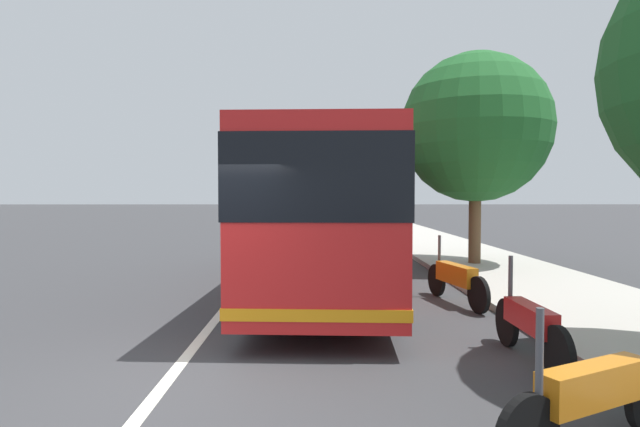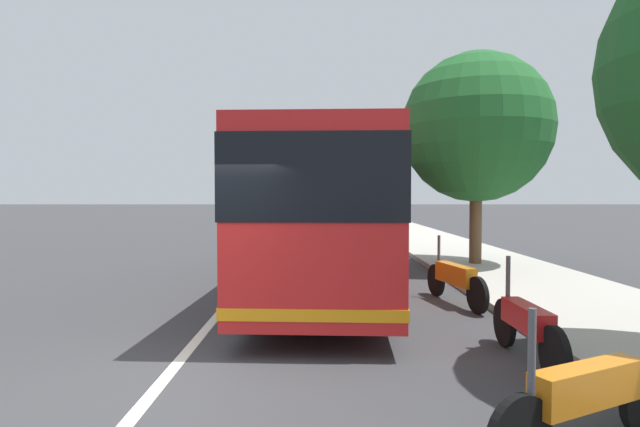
{
  "view_description": "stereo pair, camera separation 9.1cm",
  "coord_description": "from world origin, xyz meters",
  "px_view_note": "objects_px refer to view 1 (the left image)",
  "views": [
    {
      "loc": [
        -5.59,
        -1.68,
        2.12
      ],
      "look_at": [
        7.27,
        -1.81,
        1.65
      ],
      "focal_mm": 28.88,
      "sensor_mm": 36.0,
      "label": 1
    },
    {
      "loc": [
        -5.59,
        -1.77,
        2.12
      ],
      "look_at": [
        7.27,
        -1.81,
        1.65
      ],
      "focal_mm": 28.88,
      "sensor_mm": 36.0,
      "label": 2
    }
  ],
  "objects_px": {
    "coach_bus": "(327,206)",
    "motorcycle_angled": "(529,325)",
    "car_ahead_same_lane": "(264,215)",
    "motorcycle_far_end": "(456,279)",
    "car_oncoming": "(319,214)",
    "roadside_tree_mid_block": "(476,128)",
    "car_far_distant": "(278,211)",
    "motorcycle_nearest_curb": "(593,396)",
    "car_behind_bus": "(334,224)"
  },
  "relations": [
    {
      "from": "car_behind_bus",
      "to": "motorcycle_far_end",
      "type": "bearing_deg",
      "value": -169.15
    },
    {
      "from": "roadside_tree_mid_block",
      "to": "motorcycle_nearest_curb",
      "type": "bearing_deg",
      "value": 167.54
    },
    {
      "from": "motorcycle_angled",
      "to": "car_oncoming",
      "type": "xyz_separation_m",
      "value": [
        33.35,
        2.38,
        0.19
      ]
    },
    {
      "from": "car_behind_bus",
      "to": "car_far_distant",
      "type": "bearing_deg",
      "value": 14.99
    },
    {
      "from": "motorcycle_far_end",
      "to": "roadside_tree_mid_block",
      "type": "relative_size",
      "value": 0.37
    },
    {
      "from": "car_ahead_same_lane",
      "to": "roadside_tree_mid_block",
      "type": "xyz_separation_m",
      "value": [
        -20.46,
        -8.12,
        3.34
      ]
    },
    {
      "from": "motorcycle_nearest_curb",
      "to": "car_behind_bus",
      "type": "bearing_deg",
      "value": -112.91
    },
    {
      "from": "motorcycle_nearest_curb",
      "to": "car_ahead_same_lane",
      "type": "height_order",
      "value": "car_ahead_same_lane"
    },
    {
      "from": "motorcycle_far_end",
      "to": "car_behind_bus",
      "type": "height_order",
      "value": "car_behind_bus"
    },
    {
      "from": "car_ahead_same_lane",
      "to": "roadside_tree_mid_block",
      "type": "bearing_deg",
      "value": 23.89
    },
    {
      "from": "motorcycle_angled",
      "to": "roadside_tree_mid_block",
      "type": "distance_m",
      "value": 9.4
    },
    {
      "from": "motorcycle_far_end",
      "to": "motorcycle_nearest_curb",
      "type": "bearing_deg",
      "value": 162.71
    },
    {
      "from": "motorcycle_far_end",
      "to": "roadside_tree_mid_block",
      "type": "bearing_deg",
      "value": -33.87
    },
    {
      "from": "car_ahead_same_lane",
      "to": "car_oncoming",
      "type": "relative_size",
      "value": 0.86
    },
    {
      "from": "motorcycle_far_end",
      "to": "car_ahead_same_lane",
      "type": "relative_size",
      "value": 0.58
    },
    {
      "from": "car_ahead_same_lane",
      "to": "car_oncoming",
      "type": "xyz_separation_m",
      "value": [
        4.42,
        -3.8,
        -0.05
      ]
    },
    {
      "from": "motorcycle_nearest_curb",
      "to": "coach_bus",
      "type": "bearing_deg",
      "value": -102.11
    },
    {
      "from": "car_oncoming",
      "to": "roadside_tree_mid_block",
      "type": "height_order",
      "value": "roadside_tree_mid_block"
    },
    {
      "from": "coach_bus",
      "to": "motorcycle_nearest_curb",
      "type": "distance_m",
      "value": 8.03
    },
    {
      "from": "car_oncoming",
      "to": "motorcycle_angled",
      "type": "bearing_deg",
      "value": -178.41
    },
    {
      "from": "car_ahead_same_lane",
      "to": "car_far_distant",
      "type": "bearing_deg",
      "value": -179.18
    },
    {
      "from": "car_far_distant",
      "to": "motorcycle_far_end",
      "type": "bearing_deg",
      "value": 13.68
    },
    {
      "from": "motorcycle_angled",
      "to": "car_far_distant",
      "type": "xyz_separation_m",
      "value": [
        38.8,
        5.93,
        0.23
      ]
    },
    {
      "from": "coach_bus",
      "to": "car_far_distant",
      "type": "height_order",
      "value": "coach_bus"
    },
    {
      "from": "coach_bus",
      "to": "motorcycle_far_end",
      "type": "relative_size",
      "value": 4.77
    },
    {
      "from": "motorcycle_nearest_curb",
      "to": "car_ahead_same_lane",
      "type": "bearing_deg",
      "value": -106.28
    },
    {
      "from": "car_behind_bus",
      "to": "car_ahead_same_lane",
      "type": "bearing_deg",
      "value": 25.54
    },
    {
      "from": "car_behind_bus",
      "to": "roadside_tree_mid_block",
      "type": "xyz_separation_m",
      "value": [
        -9.46,
        -3.72,
        3.3
      ]
    },
    {
      "from": "car_oncoming",
      "to": "roadside_tree_mid_block",
      "type": "bearing_deg",
      "value": -172.62
    },
    {
      "from": "car_ahead_same_lane",
      "to": "motorcycle_far_end",
      "type": "bearing_deg",
      "value": 15.96
    },
    {
      "from": "motorcycle_angled",
      "to": "roadside_tree_mid_block",
      "type": "bearing_deg",
      "value": -13.69
    },
    {
      "from": "coach_bus",
      "to": "car_oncoming",
      "type": "xyz_separation_m",
      "value": [
        27.95,
        -0.04,
        -1.2
      ]
    },
    {
      "from": "motorcycle_nearest_curb",
      "to": "motorcycle_far_end",
      "type": "bearing_deg",
      "value": -121.25
    },
    {
      "from": "coach_bus",
      "to": "motorcycle_angled",
      "type": "height_order",
      "value": "coach_bus"
    },
    {
      "from": "motorcycle_angled",
      "to": "roadside_tree_mid_block",
      "type": "xyz_separation_m",
      "value": [
        8.47,
        -1.95,
        3.57
      ]
    },
    {
      "from": "motorcycle_angled",
      "to": "car_ahead_same_lane",
      "type": "xyz_separation_m",
      "value": [
        28.93,
        6.18,
        0.24
      ]
    },
    {
      "from": "car_behind_bus",
      "to": "motorcycle_angled",
      "type": "bearing_deg",
      "value": -170.64
    },
    {
      "from": "motorcycle_nearest_curb",
      "to": "roadside_tree_mid_block",
      "type": "bearing_deg",
      "value": -129.19
    },
    {
      "from": "motorcycle_nearest_curb",
      "to": "car_ahead_same_lane",
      "type": "relative_size",
      "value": 0.5
    },
    {
      "from": "coach_bus",
      "to": "motorcycle_nearest_curb",
      "type": "height_order",
      "value": "coach_bus"
    },
    {
      "from": "coach_bus",
      "to": "car_ahead_same_lane",
      "type": "distance_m",
      "value": 23.86
    },
    {
      "from": "car_far_distant",
      "to": "car_oncoming",
      "type": "relative_size",
      "value": 0.98
    },
    {
      "from": "car_behind_bus",
      "to": "car_oncoming",
      "type": "relative_size",
      "value": 0.96
    },
    {
      "from": "coach_bus",
      "to": "motorcycle_nearest_curb",
      "type": "relative_size",
      "value": 5.51
    },
    {
      "from": "car_ahead_same_lane",
      "to": "roadside_tree_mid_block",
      "type": "height_order",
      "value": "roadside_tree_mid_block"
    },
    {
      "from": "motorcycle_angled",
      "to": "motorcycle_far_end",
      "type": "relative_size",
      "value": 0.94
    },
    {
      "from": "car_oncoming",
      "to": "roadside_tree_mid_block",
      "type": "relative_size",
      "value": 0.74
    },
    {
      "from": "coach_bus",
      "to": "roadside_tree_mid_block",
      "type": "relative_size",
      "value": 1.76
    },
    {
      "from": "coach_bus",
      "to": "car_ahead_same_lane",
      "type": "xyz_separation_m",
      "value": [
        23.54,
        3.76,
        -1.16
      ]
    },
    {
      "from": "coach_bus",
      "to": "motorcycle_nearest_curb",
      "type": "bearing_deg",
      "value": -162.46
    }
  ]
}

